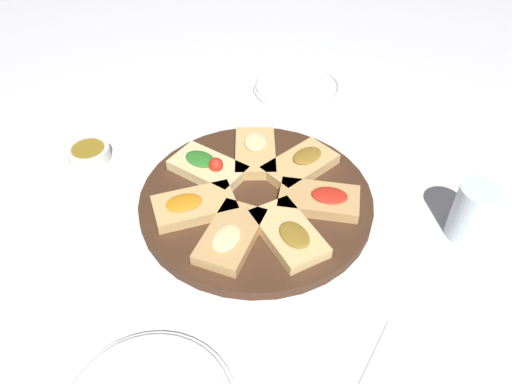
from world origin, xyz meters
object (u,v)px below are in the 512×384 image
(serving_board, at_px, (256,200))
(plate_right, at_px, (297,86))
(napkin_stack, at_px, (413,380))
(dipping_bowl, at_px, (89,153))
(water_glass, at_px, (473,212))

(serving_board, relative_size, plate_right, 1.98)
(napkin_stack, height_order, dipping_bowl, dipping_bowl)
(plate_right, relative_size, napkin_stack, 1.51)
(water_glass, height_order, dipping_bowl, water_glass)
(plate_right, distance_m, water_glass, 0.54)
(plate_right, bearing_deg, dipping_bowl, 157.41)
(napkin_stack, relative_size, dipping_bowl, 1.68)
(water_glass, bearing_deg, plate_right, 65.45)
(serving_board, relative_size, dipping_bowl, 5.06)
(serving_board, height_order, napkin_stack, serving_board)
(water_glass, relative_size, dipping_bowl, 1.26)
(napkin_stack, bearing_deg, water_glass, 6.59)
(plate_right, height_order, napkin_stack, plate_right)
(napkin_stack, bearing_deg, plate_right, 44.78)
(serving_board, height_order, plate_right, serving_board)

